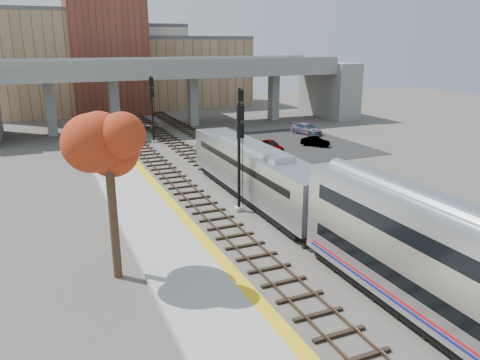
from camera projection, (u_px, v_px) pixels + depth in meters
name	position (u px, v px, depth m)	size (l,w,h in m)	color
ground	(327.00, 264.00, 25.49)	(160.00, 160.00, 0.00)	#47423D
platform	(201.00, 287.00, 22.67)	(4.50, 60.00, 0.35)	#9E9E99
yellow_strip	(237.00, 277.00, 23.35)	(0.70, 60.00, 0.01)	yellow
tracks	(248.00, 194.00, 36.82)	(10.70, 95.00, 0.25)	black
overpass	(178.00, 85.00, 65.30)	(54.00, 12.00, 9.50)	slate
buildings_far	(123.00, 64.00, 82.28)	(43.00, 21.00, 20.60)	#A3805F
parking_lot	(294.00, 144.00, 55.46)	(14.00, 18.00, 0.04)	black
locomotive	(255.00, 171.00, 35.30)	(3.02, 19.05, 4.10)	#A8AAB2
signal_mast_near	(239.00, 157.00, 32.30)	(0.60, 0.64, 7.71)	#9E9E99
signal_mast_mid	(240.00, 130.00, 42.09)	(0.60, 0.64, 7.74)	#9E9E99
signal_mast_far	(152.00, 109.00, 54.97)	(0.60, 0.64, 7.83)	#9E9E99
tree	(108.00, 148.00, 22.16)	(3.60, 3.60, 9.15)	#382619
car_a	(271.00, 146.00, 51.36)	(1.49, 3.70, 1.26)	#99999E
car_b	(315.00, 142.00, 53.88)	(1.14, 3.26, 1.07)	#99999E
car_c	(306.00, 129.00, 61.02)	(1.88, 4.63, 1.34)	#99999E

